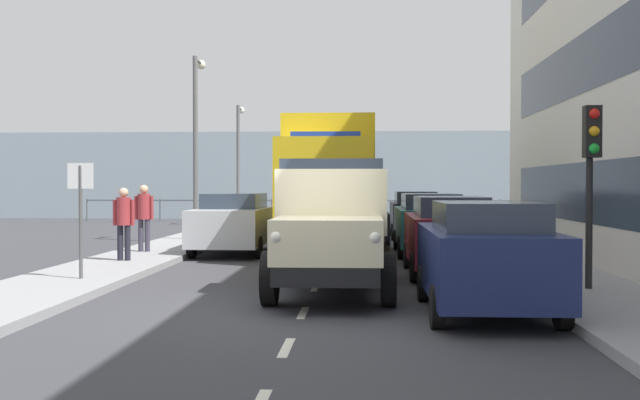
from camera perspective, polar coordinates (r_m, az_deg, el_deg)
The scene contains 19 objects.
ground_plane at distance 20.39m, azimuth 0.69°, elevation -4.40°, with size 80.00×80.00×0.00m, color #38383D.
sidewalk_left at distance 20.74m, azimuth 14.30°, elevation -4.14°, with size 2.26×40.96×0.15m, color gray.
sidewalk_right at distance 21.18m, azimuth -12.62°, elevation -4.02°, with size 2.26×40.96×0.15m, color gray.
road_centreline_markings at distance 19.54m, azimuth 0.58°, elevation -4.63°, with size 0.12×36.56×0.01m.
sea_horizon at distance 43.77m, azimuth 2.13°, elevation 1.86°, with size 80.00×0.80×5.00m, color #84939E.
seawall_railing at distance 40.18m, azimuth 2.02°, elevation -0.34°, with size 28.08×0.08×1.20m.
truck_vintage_cream at distance 13.66m, azimuth 0.92°, elevation -2.20°, with size 2.17×5.64×2.43m.
lorry_cargo_yellow at distance 21.92m, azimuth 0.81°, elevation 1.42°, with size 2.58×8.20×3.87m.
car_navy_kerbside_near at distance 11.90m, azimuth 12.30°, elevation -4.10°, with size 1.88×4.03×1.72m.
car_maroon_kerbside_1 at distance 16.87m, azimuth 9.64°, elevation -2.54°, with size 1.84×4.07×1.72m.
car_teal_kerbside_2 at distance 21.86m, azimuth 8.21°, elevation -1.68°, with size 1.93×4.56×1.72m.
car_black_kerbside_3 at distance 28.21m, azimuth 7.11°, elevation -1.04°, with size 1.82×4.00×1.72m.
car_silver_oppositeside_0 at distance 21.89m, azimuth -6.47°, elevation -1.67°, with size 1.98×4.52×1.72m.
pedestrian_couple_a at distance 18.92m, azimuth -14.48°, elevation -1.28°, with size 0.53×0.34×1.75m.
pedestrian_by_lamp at distance 21.29m, azimuth -13.04°, elevation -0.89°, with size 0.53×0.34×1.82m.
traffic_light_near at distance 14.08m, azimuth 19.65°, elevation 3.10°, with size 0.28×0.41×3.20m.
lamp_post_promenade at distance 25.93m, azimuth -9.23°, elevation 5.22°, with size 0.32×1.14×6.11m.
lamp_post_far at distance 36.06m, azimuth -6.09°, elevation 3.61°, with size 0.32×1.14×5.54m.
street_sign at distance 15.50m, azimuth -17.49°, elevation 0.01°, with size 0.50×0.07×2.25m.
Camera 1 is at (-0.95, 11.63, 1.99)m, focal length 42.75 mm.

